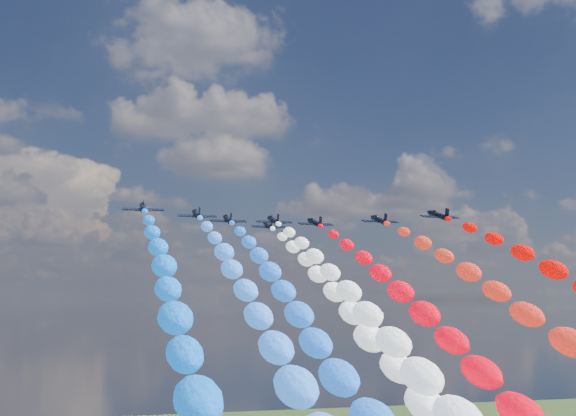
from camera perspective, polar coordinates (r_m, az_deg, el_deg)
name	(u,v)px	position (r m, az deg, el deg)	size (l,w,h in m)	color
jet_0	(143,208)	(152.74, -10.78, 0.01)	(8.13, 10.90, 2.40)	black
trail_0	(182,359)	(88.94, -7.92, -11.10)	(5.67, 123.32, 52.60)	blue
jet_1	(197,214)	(162.70, -6.82, -0.47)	(8.13, 10.90, 2.40)	black
trail_1	(266,352)	(99.70, -1.63, -10.70)	(5.67, 123.32, 52.60)	#2E77FF
jet_2	(228,219)	(172.30, -4.50, -0.86)	(8.13, 10.90, 2.40)	black
trail_2	(309,347)	(109.97, 1.59, -10.34)	(5.67, 123.32, 52.60)	blue
jet_3	(274,220)	(174.00, -1.08, -0.94)	(8.13, 10.90, 2.40)	black
trail_3	(379,346)	(112.91, 6.85, -10.20)	(5.67, 123.32, 52.60)	white
jet_4	(268,225)	(185.48, -1.49, -1.30)	(8.13, 10.90, 2.40)	black
trail_4	(361,342)	(124.18, 5.49, -9.91)	(5.67, 123.32, 52.60)	white
jet_5	(315,223)	(179.03, 2.02, -1.10)	(8.13, 10.90, 2.40)	black
trail_5	(439,344)	(119.31, 11.21, -9.94)	(5.67, 123.32, 52.60)	red
jet_6	(379,220)	(174.17, 6.82, -0.89)	(8.13, 10.90, 2.40)	black
trail_6	(547,347)	(117.16, 18.81, -9.77)	(5.67, 123.32, 52.60)	red
jet_7	(438,215)	(166.57, 11.17, -0.54)	(8.13, 10.90, 2.40)	black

